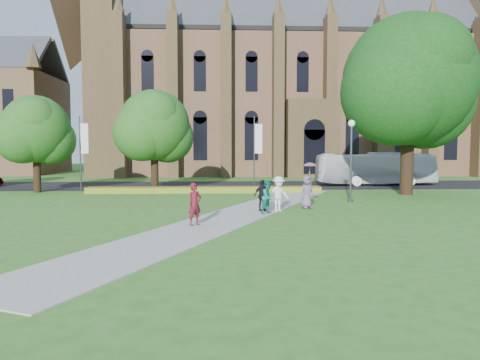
{
  "coord_description": "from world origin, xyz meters",
  "views": [
    {
      "loc": [
        -1.03,
        -22.91,
        3.5
      ],
      "look_at": [
        0.3,
        4.2,
        1.6
      ],
      "focal_mm": 35.0,
      "sensor_mm": 36.0,
      "label": 1
    }
  ],
  "objects": [
    {
      "name": "ground",
      "position": [
        0.0,
        0.0,
        0.0
      ],
      "size": [
        160.0,
        160.0,
        0.0
      ],
      "primitive_type": "plane",
      "color": "#336A20",
      "rests_on": "ground"
    },
    {
      "name": "street_tree_0",
      "position": [
        -15.0,
        14.0,
        4.87
      ],
      "size": [
        5.2,
        5.2,
        7.5
      ],
      "color": "#332114",
      "rests_on": "ground"
    },
    {
      "name": "flower_hedge",
      "position": [
        -2.0,
        13.2,
        0.23
      ],
      "size": [
        18.0,
        1.4,
        0.45
      ],
      "primitive_type": "cube",
      "color": "#AA9522",
      "rests_on": "ground"
    },
    {
      "name": "pedestrian_0",
      "position": [
        -2.03,
        -2.27,
        0.99
      ],
      "size": [
        0.82,
        0.79,
        1.89
      ],
      "primitive_type": "imported",
      "rotation": [
        0.0,
        0.0,
        0.7
      ],
      "color": "maroon",
      "rests_on": "footpath"
    },
    {
      "name": "pedestrian_1",
      "position": [
        1.62,
        1.21,
        0.92
      ],
      "size": [
        1.09,
        1.06,
        1.76
      ],
      "primitive_type": "imported",
      "rotation": [
        0.0,
        0.0,
        0.69
      ],
      "color": "#177764",
      "rests_on": "footpath"
    },
    {
      "name": "pedestrian_2",
      "position": [
        2.27,
        2.06,
        0.99
      ],
      "size": [
        1.4,
        1.13,
        1.89
      ],
      "primitive_type": "imported",
      "rotation": [
        0.0,
        0.0,
        0.41
      ],
      "color": "white",
      "rests_on": "footpath"
    },
    {
      "name": "tour_coach",
      "position": [
        13.54,
        19.45,
        1.53
      ],
      "size": [
        10.93,
        2.86,
        3.02
      ],
      "primitive_type": "imported",
      "rotation": [
        0.0,
        0.0,
        1.6
      ],
      "color": "silver",
      "rests_on": "road"
    },
    {
      "name": "road",
      "position": [
        0.0,
        20.0,
        0.01
      ],
      "size": [
        160.0,
        10.0,
        0.02
      ],
      "primitive_type": "cube",
      "color": "black",
      "rests_on": "ground"
    },
    {
      "name": "large_tree",
      "position": [
        13.0,
        11.0,
        8.37
      ],
      "size": [
        9.6,
        9.6,
        13.2
      ],
      "color": "#332114",
      "rests_on": "ground"
    },
    {
      "name": "banner_pole_1",
      "position": [
        -11.89,
        15.2,
        3.39
      ],
      "size": [
        0.7,
        0.1,
        6.0
      ],
      "color": "#38383D",
      "rests_on": "ground"
    },
    {
      "name": "cathedral",
      "position": [
        10.0,
        39.73,
        12.98
      ],
      "size": [
        52.6,
        18.25,
        28.0
      ],
      "color": "brown",
      "rests_on": "ground"
    },
    {
      "name": "streetlamp",
      "position": [
        7.5,
        6.5,
        3.3
      ],
      "size": [
        0.44,
        0.44,
        5.24
      ],
      "color": "#38383D",
      "rests_on": "ground"
    },
    {
      "name": "street_tree_1",
      "position": [
        -6.0,
        14.5,
        5.22
      ],
      "size": [
        5.6,
        5.6,
        8.05
      ],
      "color": "#332114",
      "rests_on": "ground"
    },
    {
      "name": "footpath",
      "position": [
        0.0,
        1.0,
        0.02
      ],
      "size": [
        15.58,
        28.54,
        0.04
      ],
      "primitive_type": "cube",
      "rotation": [
        0.0,
        0.0,
        -0.44
      ],
      "color": "#B2B2A8",
      "rests_on": "ground"
    },
    {
      "name": "banner_pole_0",
      "position": [
        2.11,
        15.2,
        3.39
      ],
      "size": [
        0.7,
        0.1,
        6.0
      ],
      "color": "#38383D",
      "rests_on": "ground"
    },
    {
      "name": "pedestrian_4",
      "position": [
        4.09,
        3.45,
        0.96
      ],
      "size": [
        1.07,
        0.97,
        1.84
      ],
      "primitive_type": "imported",
      "rotation": [
        0.0,
        0.0,
        0.55
      ],
      "color": "slate",
      "rests_on": "footpath"
    },
    {
      "name": "pedestrian_3",
      "position": [
        1.4,
        2.29,
        0.89
      ],
      "size": [
        1.08,
        0.86,
        1.71
      ],
      "primitive_type": "imported",
      "rotation": [
        0.0,
        0.0,
        0.52
      ],
      "color": "black",
      "rests_on": "footpath"
    },
    {
      "name": "parasol",
      "position": [
        4.27,
        3.55,
        2.21
      ],
      "size": [
        0.95,
        0.95,
        0.66
      ],
      "primitive_type": "imported",
      "rotation": [
        0.0,
        0.0,
        0.31
      ],
      "color": "#D395B1",
      "rests_on": "pedestrian_4"
    }
  ]
}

